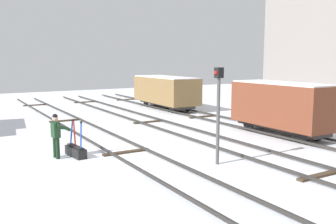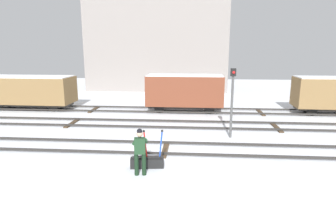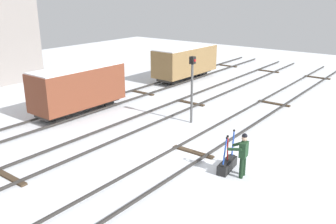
% 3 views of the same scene
% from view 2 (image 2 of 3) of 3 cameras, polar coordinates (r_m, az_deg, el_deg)
% --- Properties ---
extents(ground_plane, '(60.00, 60.00, 0.00)m').
position_cam_2_polar(ground_plane, '(12.82, -0.54, -7.51)').
color(ground_plane, silver).
extents(track_main_line, '(44.00, 1.94, 0.18)m').
position_cam_2_polar(track_main_line, '(12.78, -0.54, -7.05)').
color(track_main_line, '#2D2B28').
rests_on(track_main_line, ground_plane).
extents(track_siding_near, '(44.00, 1.94, 0.18)m').
position_cam_2_polar(track_siding_near, '(16.67, 0.71, -2.37)').
color(track_siding_near, '#2D2B28').
rests_on(track_siding_near, ground_plane).
extents(track_siding_far, '(44.00, 1.94, 0.18)m').
position_cam_2_polar(track_siding_far, '(20.43, 1.44, 0.40)').
color(track_siding_far, '#2D2B28').
rests_on(track_siding_far, ground_plane).
extents(switch_lever_frame, '(1.28, 0.52, 1.45)m').
position_cam_2_polar(switch_lever_frame, '(11.04, -4.10, -9.54)').
color(switch_lever_frame, black).
rests_on(switch_lever_frame, ground_plane).
extents(rail_worker, '(0.60, 0.67, 1.69)m').
position_cam_2_polar(rail_worker, '(10.21, -5.51, -7.25)').
color(rail_worker, black).
rests_on(rail_worker, ground_plane).
extents(signal_post, '(0.24, 0.32, 3.42)m').
position_cam_2_polar(signal_post, '(14.46, 12.46, 3.19)').
color(signal_post, '#4C4C4C').
rests_on(signal_post, ground_plane).
extents(apartment_building, '(14.68, 5.14, 12.67)m').
position_cam_2_polar(apartment_building, '(31.76, -2.07, 15.99)').
color(apartment_building, gray).
rests_on(apartment_building, ground_plane).
extents(freight_car_far_end, '(5.26, 2.02, 2.58)m').
position_cam_2_polar(freight_car_far_end, '(20.16, 3.27, 4.14)').
color(freight_car_far_end, '#2D2B28').
rests_on(freight_car_far_end, ground_plane).
extents(freight_car_back_track, '(6.34, 2.39, 2.40)m').
position_cam_2_polar(freight_car_back_track, '(23.29, -25.55, 3.85)').
color(freight_car_back_track, '#2D2B28').
rests_on(freight_car_back_track, ground_plane).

